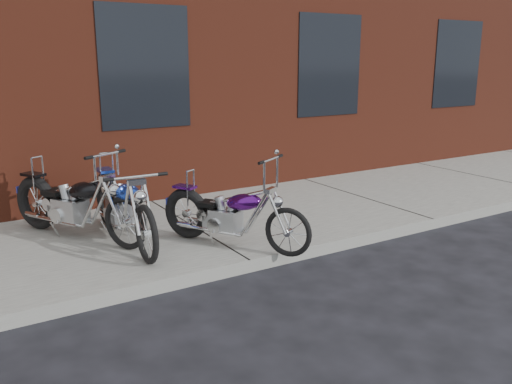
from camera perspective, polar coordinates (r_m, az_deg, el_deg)
ground at (r=6.13m, az=-0.64°, el=-8.49°), size 120.00×120.00×0.00m
sidewalk at (r=7.36m, az=-6.70°, el=-4.08°), size 22.00×3.00×0.15m
chopper_purple at (r=6.42m, az=-2.65°, el=-2.64°), size 1.07×1.77×1.12m
chopper_blue at (r=6.77m, az=-13.81°, el=-1.69°), size 0.56×2.29×1.00m
chopper_third at (r=7.06m, az=-18.51°, el=-1.47°), size 1.14×2.01×1.13m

